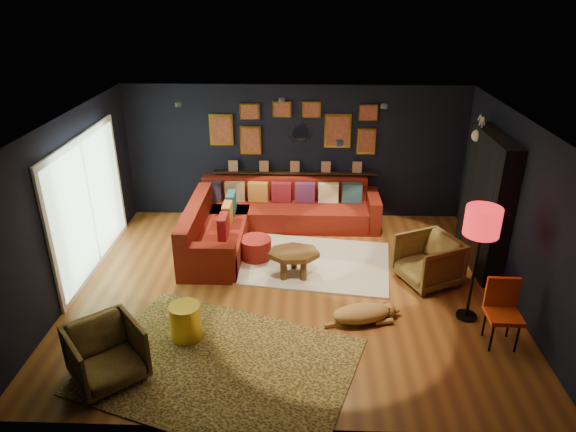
{
  "coord_description": "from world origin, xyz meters",
  "views": [
    {
      "loc": [
        0.19,
        -6.74,
        4.32
      ],
      "look_at": [
        -0.05,
        0.3,
        1.08
      ],
      "focal_mm": 32.0,
      "sensor_mm": 36.0,
      "label": 1
    }
  ],
  "objects_px": {
    "pouf": "(256,248)",
    "dog": "(362,310)",
    "armchair_right": "(429,259)",
    "floor_lamp": "(482,226)",
    "gold_stool": "(186,322)",
    "orange_chair": "(503,306)",
    "armchair_left": "(106,351)",
    "sectional": "(260,219)",
    "coffee_table": "(294,256)"
  },
  "relations": [
    {
      "from": "armchair_right",
      "to": "orange_chair",
      "type": "xyz_separation_m",
      "value": [
        0.63,
        -1.42,
        0.11
      ]
    },
    {
      "from": "sectional",
      "to": "pouf",
      "type": "distance_m",
      "value": 0.92
    },
    {
      "from": "gold_stool",
      "to": "dog",
      "type": "distance_m",
      "value": 2.38
    },
    {
      "from": "pouf",
      "to": "dog",
      "type": "distance_m",
      "value": 2.38
    },
    {
      "from": "floor_lamp",
      "to": "dog",
      "type": "xyz_separation_m",
      "value": [
        -1.5,
        -0.18,
        -1.23
      ]
    },
    {
      "from": "armchair_left",
      "to": "gold_stool",
      "type": "xyz_separation_m",
      "value": [
        0.76,
        0.78,
        -0.14
      ]
    },
    {
      "from": "orange_chair",
      "to": "gold_stool",
      "type": "bearing_deg",
      "value": -177.13
    },
    {
      "from": "armchair_left",
      "to": "pouf",
      "type": "bearing_deg",
      "value": 22.85
    },
    {
      "from": "pouf",
      "to": "armchair_left",
      "type": "relative_size",
      "value": 0.67
    },
    {
      "from": "armchair_right",
      "to": "sectional",
      "type": "bearing_deg",
      "value": -144.53
    },
    {
      "from": "pouf",
      "to": "armchair_right",
      "type": "relative_size",
      "value": 0.63
    },
    {
      "from": "pouf",
      "to": "dog",
      "type": "relative_size",
      "value": 0.47
    },
    {
      "from": "sectional",
      "to": "dog",
      "type": "bearing_deg",
      "value": -58.69
    },
    {
      "from": "coffee_table",
      "to": "gold_stool",
      "type": "height_order",
      "value": "gold_stool"
    },
    {
      "from": "coffee_table",
      "to": "armchair_right",
      "type": "height_order",
      "value": "armchair_right"
    },
    {
      "from": "pouf",
      "to": "dog",
      "type": "height_order",
      "value": "pouf"
    },
    {
      "from": "orange_chair",
      "to": "armchair_right",
      "type": "bearing_deg",
      "value": 115.26
    },
    {
      "from": "pouf",
      "to": "floor_lamp",
      "type": "distance_m",
      "value": 3.69
    },
    {
      "from": "floor_lamp",
      "to": "dog",
      "type": "bearing_deg",
      "value": -173.32
    },
    {
      "from": "armchair_left",
      "to": "orange_chair",
      "type": "bearing_deg",
      "value": -30.2
    },
    {
      "from": "gold_stool",
      "to": "orange_chair",
      "type": "xyz_separation_m",
      "value": [
        4.09,
        0.1,
        0.27
      ]
    },
    {
      "from": "armchair_right",
      "to": "floor_lamp",
      "type": "bearing_deg",
      "value": -2.8
    },
    {
      "from": "sectional",
      "to": "dog",
      "type": "height_order",
      "value": "sectional"
    },
    {
      "from": "armchair_right",
      "to": "gold_stool",
      "type": "height_order",
      "value": "armchair_right"
    },
    {
      "from": "armchair_right",
      "to": "dog",
      "type": "distance_m",
      "value": 1.59
    },
    {
      "from": "armchair_left",
      "to": "gold_stool",
      "type": "height_order",
      "value": "armchair_left"
    },
    {
      "from": "gold_stool",
      "to": "orange_chair",
      "type": "distance_m",
      "value": 4.1
    },
    {
      "from": "pouf",
      "to": "armchair_left",
      "type": "bearing_deg",
      "value": -116.65
    },
    {
      "from": "coffee_table",
      "to": "floor_lamp",
      "type": "height_order",
      "value": "floor_lamp"
    },
    {
      "from": "sectional",
      "to": "armchair_right",
      "type": "distance_m",
      "value": 3.15
    },
    {
      "from": "gold_stool",
      "to": "dog",
      "type": "xyz_separation_m",
      "value": [
        2.34,
        0.42,
        -0.06
      ]
    },
    {
      "from": "armchair_right",
      "to": "orange_chair",
      "type": "relative_size",
      "value": 0.94
    },
    {
      "from": "gold_stool",
      "to": "floor_lamp",
      "type": "bearing_deg",
      "value": 8.87
    },
    {
      "from": "floor_lamp",
      "to": "armchair_right",
      "type": "bearing_deg",
      "value": 112.1
    },
    {
      "from": "coffee_table",
      "to": "armchair_right",
      "type": "xyz_separation_m",
      "value": [
        2.09,
        -0.1,
        0.05
      ]
    },
    {
      "from": "armchair_left",
      "to": "armchair_right",
      "type": "relative_size",
      "value": 0.95
    },
    {
      "from": "floor_lamp",
      "to": "gold_stool",
      "type": "bearing_deg",
      "value": -171.13
    },
    {
      "from": "dog",
      "to": "floor_lamp",
      "type": "bearing_deg",
      "value": -6.56
    },
    {
      "from": "sectional",
      "to": "coffee_table",
      "type": "relative_size",
      "value": 3.88
    },
    {
      "from": "coffee_table",
      "to": "pouf",
      "type": "xyz_separation_m",
      "value": [
        -0.66,
        0.54,
        -0.16
      ]
    },
    {
      "from": "sectional",
      "to": "armchair_right",
      "type": "bearing_deg",
      "value": -29.63
    },
    {
      "from": "gold_stool",
      "to": "coffee_table",
      "type": "bearing_deg",
      "value": 49.6
    },
    {
      "from": "coffee_table",
      "to": "dog",
      "type": "distance_m",
      "value": 1.54
    },
    {
      "from": "armchair_right",
      "to": "floor_lamp",
      "type": "distance_m",
      "value": 1.41
    },
    {
      "from": "armchair_left",
      "to": "sectional",
      "type": "bearing_deg",
      "value": 28.49
    },
    {
      "from": "orange_chair",
      "to": "dog",
      "type": "xyz_separation_m",
      "value": [
        -1.75,
        0.32,
        -0.33
      ]
    },
    {
      "from": "sectional",
      "to": "armchair_left",
      "type": "height_order",
      "value": "sectional"
    },
    {
      "from": "orange_chair",
      "to": "dog",
      "type": "distance_m",
      "value": 1.81
    },
    {
      "from": "coffee_table",
      "to": "floor_lamp",
      "type": "bearing_deg",
      "value": -22.47
    },
    {
      "from": "pouf",
      "to": "armchair_right",
      "type": "distance_m",
      "value": 2.83
    }
  ]
}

